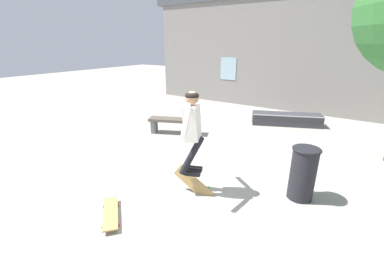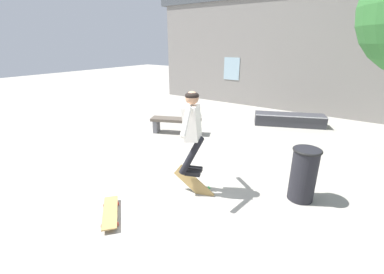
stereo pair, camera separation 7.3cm
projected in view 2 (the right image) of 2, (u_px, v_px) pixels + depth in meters
name	position (u px, v px, depth m)	size (l,w,h in m)	color
ground_plane	(169.00, 190.00, 4.59)	(40.00, 40.00, 0.00)	#A39E93
building_backdrop	(293.00, 48.00, 9.29)	(12.05, 0.52, 5.65)	gray
park_bench	(176.00, 123.00, 7.34)	(1.45, 0.92, 0.44)	brown
skate_ledge	(289.00, 120.00, 8.09)	(2.15, 1.34, 0.37)	#38383D
trash_bin	(304.00, 173.00, 4.16)	(0.45, 0.45, 0.91)	black
skater	(192.00, 126.00, 4.12)	(0.49, 1.12, 1.40)	silver
skateboard_flipping	(194.00, 184.00, 4.45)	(0.73, 0.26, 0.63)	#AD894C
skateboard_resting	(110.00, 212.00, 3.87)	(0.76, 0.69, 0.08)	#AD894C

